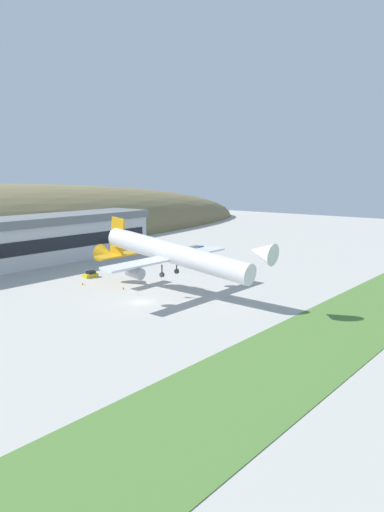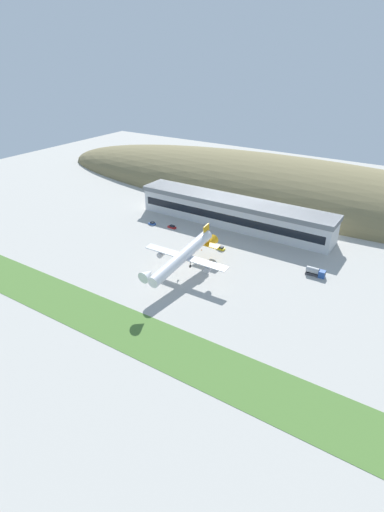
{
  "view_description": "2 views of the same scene",
  "coord_description": "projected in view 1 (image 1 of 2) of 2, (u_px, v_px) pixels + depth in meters",
  "views": [
    {
      "loc": [
        -71.36,
        -70.31,
        26.44
      ],
      "look_at": [
        12.7,
        -3.4,
        8.35
      ],
      "focal_mm": 35.0,
      "sensor_mm": 36.0,
      "label": 1
    },
    {
      "loc": [
        85.8,
        -113.86,
        80.44
      ],
      "look_at": [
        10.2,
        3.2,
        7.49
      ],
      "focal_mm": 28.0,
      "sensor_mm": 36.0,
      "label": 2
    }
  ],
  "objects": [
    {
      "name": "traffic_cone_1",
      "position": [
        123.0,
        288.0,
        114.15
      ],
      "size": [
        0.52,
        0.52,
        0.58
      ],
      "color": "orange",
      "rests_on": "ground_plane"
    },
    {
      "name": "ground_plane",
      "position": [
        141.0,
        302.0,
        102.63
      ],
      "size": [
        441.27,
        441.27,
        0.0
      ],
      "primitive_type": "plane",
      "color": "#ADAAA3"
    },
    {
      "name": "grass_strip_foreground",
      "position": [
        317.0,
        341.0,
        78.79
      ],
      "size": [
        397.14,
        18.65,
        0.08
      ],
      "primitive_type": "cube",
      "color": "#4C7533",
      "rests_on": "ground_plane"
    },
    {
      "name": "cargo_airplane",
      "position": [
        172.0,
        254.0,
        107.57
      ],
      "size": [
        36.79,
        48.65,
        11.99
      ],
      "color": "silver"
    },
    {
      "name": "service_car_1",
      "position": [
        90.0,
        275.0,
        127.03
      ],
      "size": [
        3.8,
        1.97,
        1.59
      ],
      "color": "gold",
      "rests_on": "ground_plane"
    },
    {
      "name": "traffic_cone_0",
      "position": [
        83.0,
        284.0,
        118.55
      ],
      "size": [
        0.52,
        0.52,
        0.58
      ],
      "color": "orange",
      "rests_on": "ground_plane"
    },
    {
      "name": "fuel_truck",
      "position": [
        194.0,
        251.0,
        159.98
      ],
      "size": [
        7.68,
        2.69,
        3.35
      ],
      "color": "#264C99",
      "rests_on": "ground_plane"
    }
  ]
}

